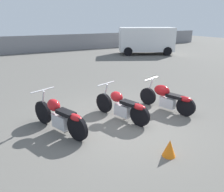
{
  "coord_description": "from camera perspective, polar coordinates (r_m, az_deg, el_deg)",
  "views": [
    {
      "loc": [
        -2.95,
        -4.73,
        2.8
      ],
      "look_at": [
        0.0,
        0.61,
        0.65
      ],
      "focal_mm": 35.0,
      "sensor_mm": 36.0,
      "label": 1
    }
  ],
  "objects": [
    {
      "name": "ground_plane",
      "position": [
        6.24,
        2.72,
        -7.28
      ],
      "size": [
        60.0,
        60.0,
        0.0
      ],
      "primitive_type": "plane",
      "color": "#5B5954"
    },
    {
      "name": "motorcycle_slot_2",
      "position": [
        7.22,
        14.08,
        -0.38
      ],
      "size": [
        0.89,
        1.91,
        0.96
      ],
      "rotation": [
        0.0,
        0.0,
        0.31
      ],
      "color": "black",
      "rests_on": "ground_plane"
    },
    {
      "name": "fence_back",
      "position": [
        20.69,
        -21.06,
        12.44
      ],
      "size": [
        40.0,
        0.04,
        1.48
      ],
      "color": "gray",
      "rests_on": "ground_plane"
    },
    {
      "name": "traffic_cone_near",
      "position": [
        4.96,
        14.77,
        -13.01
      ],
      "size": [
        0.29,
        0.29,
        0.39
      ],
      "color": "orange",
      "rests_on": "ground_plane"
    },
    {
      "name": "motorcycle_slot_1",
      "position": [
        6.37,
        2.61,
        -2.59
      ],
      "size": [
        0.88,
        1.94,
        0.98
      ],
      "rotation": [
        0.0,
        0.0,
        0.31
      ],
      "color": "black",
      "rests_on": "ground_plane"
    },
    {
      "name": "motorcycle_slot_0",
      "position": [
        5.81,
        -13.51,
        -5.15
      ],
      "size": [
        0.99,
        1.99,
        1.02
      ],
      "rotation": [
        0.0,
        0.0,
        0.37
      ],
      "color": "black",
      "rests_on": "ground_plane"
    },
    {
      "name": "parked_van",
      "position": [
        19.08,
        8.85,
        14.37
      ],
      "size": [
        4.87,
        3.8,
        2.17
      ],
      "rotation": [
        0.0,
        0.0,
        1.11
      ],
      "color": "white",
      "rests_on": "ground_plane"
    }
  ]
}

